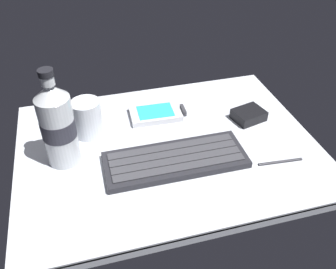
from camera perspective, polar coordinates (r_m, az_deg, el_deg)
ground_plane at (r=79.74cm, az=0.04°, el=-2.36°), size 64.00×48.00×2.80cm
keyboard at (r=74.60cm, az=1.18°, el=-3.93°), size 29.09×11.25×1.70cm
handheld_device at (r=87.85cm, az=-1.56°, el=3.36°), size 13.02×8.07×1.50cm
juice_cup at (r=82.11cm, az=-12.45°, el=2.29°), size 6.40×6.40×8.50cm
water_bottle at (r=73.27cm, az=-16.88°, el=1.50°), size 6.73×6.73×20.80cm
charger_block at (r=88.46cm, az=12.49°, el=3.00°), size 8.13×7.10×2.40cm
stylus_pen at (r=78.44cm, az=17.18°, el=-3.96°), size 9.53×1.45×0.70cm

